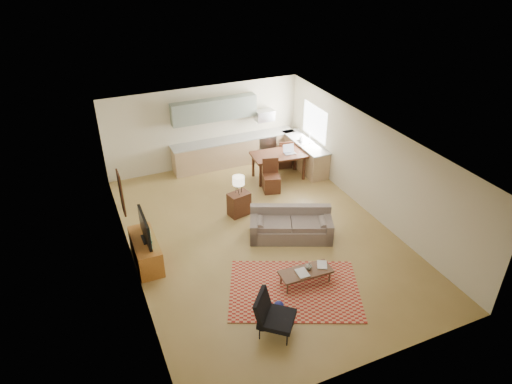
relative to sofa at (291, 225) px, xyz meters
name	(u,v)px	position (x,y,z in m)	size (l,w,h in m)	color
room	(261,191)	(-0.68, 0.38, 0.97)	(9.00, 9.00, 9.00)	olive
kitchen_counter_back	(235,151)	(0.22, 4.56, 0.08)	(4.26, 0.64, 0.92)	tan
kitchen_counter_right	(305,154)	(2.25, 3.38, 0.08)	(0.64, 2.26, 0.92)	tan
kitchen_range	(264,146)	(1.32, 4.56, 0.07)	(0.62, 0.62, 0.90)	#A5A8AD
kitchen_microwave	(264,115)	(1.32, 4.58, 1.17)	(0.62, 0.40, 0.35)	#A5A8AD
upper_cabinets	(214,110)	(-0.38, 4.71, 1.57)	(2.80, 0.34, 0.70)	slate
window_right	(315,122)	(2.55, 3.38, 1.17)	(0.02, 1.40, 1.05)	white
wall_art_left	(121,193)	(-3.89, 1.28, 1.17)	(0.06, 0.42, 1.10)	olive
triptych	(201,116)	(-0.78, 4.85, 1.37)	(1.70, 0.04, 0.50)	beige
rug	(294,290)	(-0.84, -1.84, -0.37)	(2.86, 1.98, 0.02)	maroon
sofa	(291,225)	(0.00, 0.00, 0.00)	(2.18, 0.95, 0.76)	#6A5B53
coffee_table	(305,277)	(-0.51, -1.73, -0.20)	(1.20, 0.48, 0.36)	#4A2E1C
book_a	(297,274)	(-0.75, -1.77, -0.01)	(0.26, 0.34, 0.03)	maroon
book_b	(317,265)	(-0.18, -1.64, -0.01)	(0.34, 0.37, 0.02)	navy
vase	(309,266)	(-0.42, -1.68, 0.06)	(0.18, 0.18, 0.16)	black
armchair	(277,316)	(-1.73, -2.76, 0.06)	(0.77, 0.77, 0.88)	black
tv_credenza	(146,251)	(-3.64, 0.45, -0.05)	(0.55, 1.43, 0.66)	#9B571F
tv	(145,228)	(-3.58, 0.45, 0.61)	(0.11, 1.10, 0.66)	black
console_table	(239,204)	(-0.82, 1.54, -0.04)	(0.58, 0.39, 0.67)	#391C10
table_lamp	(239,185)	(-0.82, 1.54, 0.56)	(0.33, 0.33, 0.54)	beige
dining_table	(278,166)	(1.11, 3.03, 0.04)	(1.67, 0.96, 0.85)	#391C10
dining_chair_near	(272,176)	(0.55, 2.36, 0.13)	(0.49, 0.51, 1.02)	#391C10
dining_chair_far	(285,153)	(1.67, 3.71, 0.11)	(0.46, 0.49, 0.97)	#391C10
laptop	(290,150)	(1.45, 2.92, 0.60)	(0.36, 0.27, 0.27)	#A5A8AD
soap_bottle	(301,138)	(2.15, 3.48, 0.64)	(0.09, 0.09, 0.19)	beige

